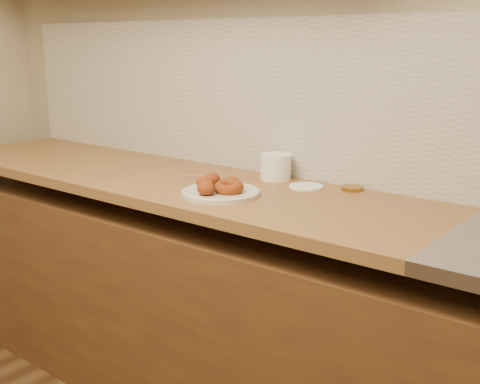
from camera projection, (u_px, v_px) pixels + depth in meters
name	position (u px, v px, depth m)	size (l,w,h in m)	color
wall_back	(351.00, 60.00, 2.11)	(4.00, 0.02, 2.70)	tan
base_cabinet	(296.00, 342.00, 2.11)	(3.60, 0.60, 0.77)	brown
butcher_block	(161.00, 180.00, 2.38)	(2.30, 0.62, 0.04)	brown
backsplash	(347.00, 103.00, 2.14)	(3.60, 0.02, 0.60)	beige
donut_plate	(221.00, 193.00, 2.06)	(0.27, 0.27, 0.02)	beige
ring_donut	(229.00, 187.00, 2.03)	(0.10, 0.10, 0.04)	#833611
fried_dough_chunks	(211.00, 184.00, 2.07)	(0.14, 0.23, 0.05)	#833611
plastic_tub	(276.00, 167.00, 2.29)	(0.12, 0.12, 0.10)	white
tub_lid	(306.00, 187.00, 2.16)	(0.12, 0.12, 0.01)	white
brass_jar_lid	(352.00, 188.00, 2.13)	(0.08, 0.08, 0.01)	olive
wooden_utensil	(202.00, 177.00, 2.30)	(0.17, 0.02, 0.01)	#9A6E44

